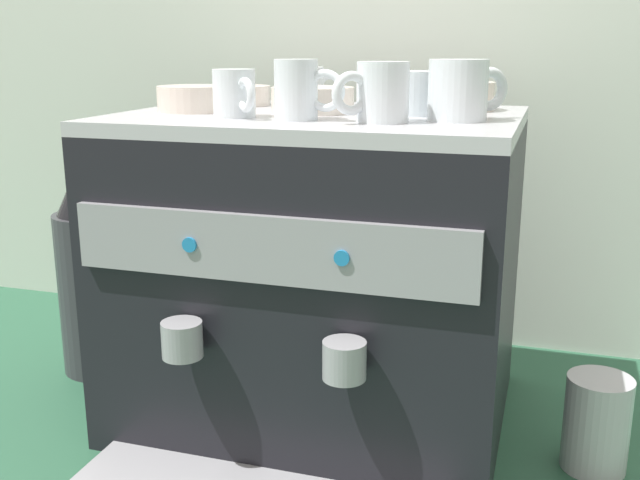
# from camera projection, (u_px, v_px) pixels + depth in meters

# --- Properties ---
(ground_plane) EXTENTS (4.00, 4.00, 0.00)m
(ground_plane) POSITION_uv_depth(u_px,v_px,m) (320.00, 409.00, 1.27)
(ground_plane) COLOR #28563D
(tiled_backsplash_wall) EXTENTS (2.80, 0.03, 1.18)m
(tiled_backsplash_wall) POSITION_uv_depth(u_px,v_px,m) (380.00, 50.00, 1.49)
(tiled_backsplash_wall) COLOR silver
(tiled_backsplash_wall) RESTS_ON ground_plane
(espresso_machine) EXTENTS (0.60, 0.57, 0.50)m
(espresso_machine) POSITION_uv_depth(u_px,v_px,m) (319.00, 271.00, 1.20)
(espresso_machine) COLOR black
(espresso_machine) RESTS_ON ground_plane
(ceramic_cup_0) EXTENTS (0.08, 0.08, 0.07)m
(ceramic_cup_0) POSITION_uv_depth(u_px,v_px,m) (235.00, 93.00, 1.07)
(ceramic_cup_0) COLOR silver
(ceramic_cup_0) RESTS_ON espresso_machine
(ceramic_cup_1) EXTENTS (0.11, 0.11, 0.08)m
(ceramic_cup_1) POSITION_uv_depth(u_px,v_px,m) (461.00, 90.00, 1.02)
(ceramic_cup_1) COLOR silver
(ceramic_cup_1) RESTS_ON espresso_machine
(ceramic_cup_2) EXTENTS (0.10, 0.08, 0.06)m
(ceramic_cup_2) POSITION_uv_depth(u_px,v_px,m) (305.00, 87.00, 1.26)
(ceramic_cup_2) COLOR silver
(ceramic_cup_2) RESTS_ON espresso_machine
(ceramic_cup_3) EXTENTS (0.10, 0.06, 0.08)m
(ceramic_cup_3) POSITION_uv_depth(u_px,v_px,m) (299.00, 90.00, 1.03)
(ceramic_cup_3) COLOR silver
(ceramic_cup_3) RESTS_ON espresso_machine
(ceramic_cup_4) EXTENTS (0.09, 0.10, 0.08)m
(ceramic_cup_4) POSITION_uv_depth(u_px,v_px,m) (380.00, 92.00, 1.00)
(ceramic_cup_4) COLOR silver
(ceramic_cup_4) RESTS_ON espresso_machine
(ceramic_cup_5) EXTENTS (0.11, 0.08, 0.06)m
(ceramic_cup_5) POSITION_uv_depth(u_px,v_px,m) (416.00, 93.00, 1.11)
(ceramic_cup_5) COLOR silver
(ceramic_cup_5) RESTS_ON espresso_machine
(ceramic_bowl_0) EXTENTS (0.11, 0.11, 0.04)m
(ceramic_bowl_0) POSITION_uv_depth(u_px,v_px,m) (194.00, 99.00, 1.17)
(ceramic_bowl_0) COLOR beige
(ceramic_bowl_0) RESTS_ON espresso_machine
(ceramic_bowl_1) EXTENTS (0.13, 0.13, 0.04)m
(ceramic_bowl_1) POSITION_uv_depth(u_px,v_px,m) (313.00, 101.00, 1.15)
(ceramic_bowl_1) COLOR beige
(ceramic_bowl_1) RESTS_ON espresso_machine
(ceramic_bowl_2) EXTENTS (0.11, 0.11, 0.03)m
(ceramic_bowl_2) POSITION_uv_depth(u_px,v_px,m) (239.00, 96.00, 1.29)
(ceramic_bowl_2) COLOR beige
(ceramic_bowl_2) RESTS_ON espresso_machine
(ceramic_bowl_3) EXTENTS (0.12, 0.12, 0.04)m
(ceramic_bowl_3) POSITION_uv_depth(u_px,v_px,m) (456.00, 97.00, 1.19)
(ceramic_bowl_3) COLOR beige
(ceramic_bowl_3) RESTS_ON espresso_machine
(coffee_grinder) EXTENTS (0.15, 0.15, 0.44)m
(coffee_grinder) POSITION_uv_depth(u_px,v_px,m) (97.00, 264.00, 1.38)
(coffee_grinder) COLOR #333338
(coffee_grinder) RESTS_ON ground_plane
(milk_pitcher) EXTENTS (0.09, 0.09, 0.14)m
(milk_pitcher) POSITION_uv_depth(u_px,v_px,m) (597.00, 423.00, 1.08)
(milk_pitcher) COLOR #B7B7BC
(milk_pitcher) RESTS_ON ground_plane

